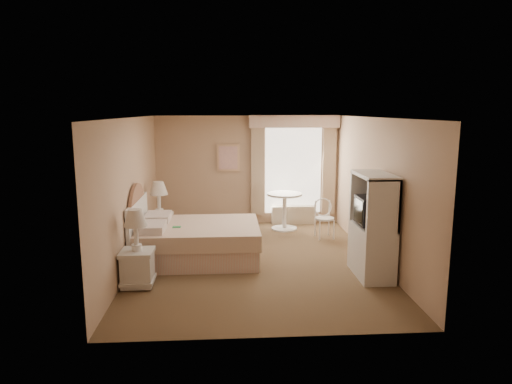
{
  "coord_description": "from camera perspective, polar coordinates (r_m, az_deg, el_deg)",
  "views": [
    {
      "loc": [
        -0.49,
        -7.68,
        2.63
      ],
      "look_at": [
        0.03,
        0.3,
        1.18
      ],
      "focal_mm": 32.0,
      "sensor_mm": 36.0,
      "label": 1
    }
  ],
  "objects": [
    {
      "name": "cafe_chair",
      "position": [
        9.59,
        8.47,
        -2.85
      ],
      "size": [
        0.44,
        0.44,
        0.82
      ],
      "rotation": [
        0.0,
        0.0,
        0.12
      ],
      "color": "white",
      "rests_on": "room"
    },
    {
      "name": "round_table",
      "position": [
        10.12,
        3.59,
        -1.66
      ],
      "size": [
        0.77,
        0.77,
        0.82
      ],
      "color": "white",
      "rests_on": "room"
    },
    {
      "name": "nightstand_far",
      "position": [
        9.35,
        -11.95,
        -3.41
      ],
      "size": [
        0.5,
        0.5,
        1.21
      ],
      "color": "silver",
      "rests_on": "room"
    },
    {
      "name": "nightstand_near",
      "position": [
        7.11,
        -14.63,
        -8.01
      ],
      "size": [
        0.48,
        0.48,
        1.17
      ],
      "color": "silver",
      "rests_on": "room"
    },
    {
      "name": "room",
      "position": [
        7.82,
        -0.08,
        0.09
      ],
      "size": [
        4.21,
        5.51,
        2.51
      ],
      "color": "brown",
      "rests_on": "ground"
    },
    {
      "name": "armoire",
      "position": [
        7.49,
        14.36,
        -5.1
      ],
      "size": [
        0.5,
        1.0,
        1.66
      ],
      "color": "silver",
      "rests_on": "room"
    },
    {
      "name": "framed_art",
      "position": [
        10.45,
        -3.5,
        4.3
      ],
      "size": [
        0.52,
        0.04,
        0.62
      ],
      "color": "#D6AA83",
      "rests_on": "room"
    },
    {
      "name": "bed",
      "position": [
        8.2,
        -8.02,
        -5.94
      ],
      "size": [
        2.14,
        1.67,
        1.48
      ],
      "color": "#DA9D8D",
      "rests_on": "room"
    },
    {
      "name": "window",
      "position": [
        10.53,
        4.72,
        3.18
      ],
      "size": [
        2.05,
        0.22,
        2.51
      ],
      "color": "white",
      "rests_on": "room"
    }
  ]
}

